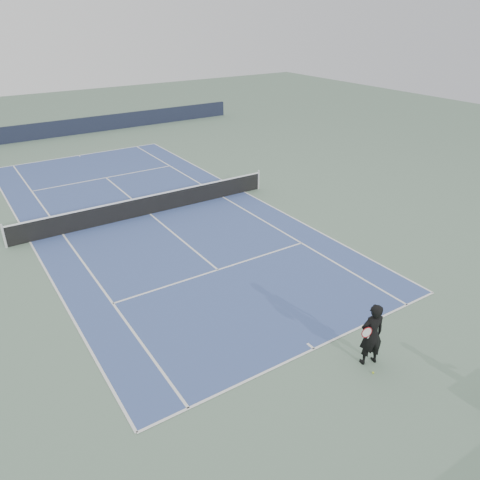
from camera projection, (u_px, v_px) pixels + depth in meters
ground at (150, 214)px, 22.54m from camera, size 80.00×80.00×0.00m
court_surface at (150, 214)px, 22.54m from camera, size 10.97×23.77×0.01m
tennis_net at (149, 204)px, 22.31m from camera, size 12.90×0.10×1.07m
windscreen_far at (55, 129)px, 35.66m from camera, size 30.00×0.25×1.20m
tennis_player at (372, 334)px, 12.73m from camera, size 0.87×0.70×1.93m
tennis_ball at (373, 373)px, 12.73m from camera, size 0.06×0.06×0.06m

